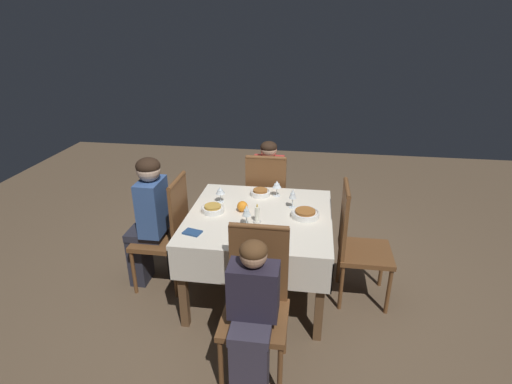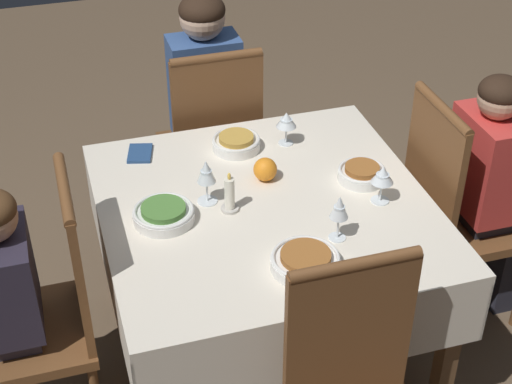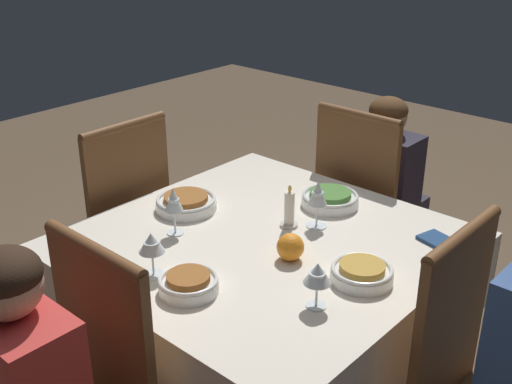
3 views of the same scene
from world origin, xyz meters
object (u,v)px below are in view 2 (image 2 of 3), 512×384
(person_adult_denim, at_px, (203,99))
(wine_glass_west, at_px, (286,121))
(chair_west, at_px, (213,141))
(wine_glass_south, at_px, (206,173))
(orange_fruit, at_px, (265,169))
(dining_table, at_px, (265,225))
(bowl_south, at_px, (164,214))
(bowl_north, at_px, (362,173))
(person_child_red, at_px, (495,188))
(wine_glass_east, at_px, (339,209))
(wine_glass_north, at_px, (383,176))
(napkin_red_folded, at_px, (140,153))
(chair_north, at_px, (453,207))
(chair_south, at_px, (49,307))
(candle_centerpiece, at_px, (230,197))
(bowl_west, at_px, (237,142))
(bowl_east, at_px, (306,261))

(person_adult_denim, height_order, wine_glass_west, person_adult_denim)
(chair_west, relative_size, wine_glass_south, 5.91)
(person_adult_denim, height_order, orange_fruit, person_adult_denim)
(person_adult_denim, distance_m, orange_fruit, 0.80)
(dining_table, distance_m, bowl_south, 0.38)
(chair_west, xyz_separation_m, bowl_north, (0.73, 0.38, 0.22))
(person_child_red, xyz_separation_m, wine_glass_east, (0.28, -0.78, 0.26))
(wine_glass_north, bearing_deg, napkin_red_folded, -125.77)
(chair_north, height_order, bowl_north, chair_north)
(chair_south, bearing_deg, wine_glass_east, 80.16)
(chair_north, relative_size, candle_centerpiece, 6.54)
(chair_south, height_order, bowl_west, chair_south)
(napkin_red_folded, bearing_deg, chair_north, 70.24)
(person_child_red, relative_size, orange_fruit, 12.46)
(napkin_red_folded, bearing_deg, person_child_red, 72.65)
(orange_fruit, bearing_deg, bowl_east, -2.88)
(chair_west, relative_size, napkin_red_folded, 6.92)
(chair_south, height_order, candle_centerpiece, chair_south)
(person_child_red, distance_m, bowl_north, 0.59)
(chair_south, height_order, wine_glass_east, chair_south)
(dining_table, relative_size, chair_south, 1.13)
(chair_west, xyz_separation_m, wine_glass_east, (1.02, 0.17, 0.32))
(dining_table, distance_m, person_adult_denim, 0.94)
(chair_west, height_order, candle_centerpiece, chair_west)
(bowl_north, bearing_deg, bowl_east, -41.74)
(dining_table, distance_m, wine_glass_south, 0.29)
(chair_north, relative_size, bowl_south, 4.78)
(bowl_west, height_order, bowl_north, same)
(bowl_west, height_order, wine_glass_west, wine_glass_west)
(wine_glass_south, bearing_deg, wine_glass_north, 73.51)
(person_adult_denim, bearing_deg, candle_centerpiece, 82.30)
(chair_west, xyz_separation_m, bowl_east, (1.13, 0.02, 0.22))
(wine_glass_west, xyz_separation_m, bowl_north, (0.31, 0.18, -0.07))
(dining_table, distance_m, napkin_red_folded, 0.58)
(wine_glass_south, bearing_deg, chair_south, -74.87)
(bowl_north, bearing_deg, bowl_south, -87.19)
(wine_glass_north, relative_size, napkin_red_folded, 0.98)
(chair_west, bearing_deg, dining_table, 90.12)
(bowl_south, distance_m, wine_glass_north, 0.75)
(bowl_north, xyz_separation_m, bowl_east, (0.40, -0.36, -0.00))
(bowl_south, relative_size, napkin_red_folded, 1.45)
(wine_glass_east, bearing_deg, person_adult_denim, -171.91)
(wine_glass_south, xyz_separation_m, napkin_red_folded, (-0.37, -0.17, -0.11))
(chair_south, distance_m, wine_glass_west, 1.11)
(chair_south, bearing_deg, person_child_red, 93.95)
(bowl_east, xyz_separation_m, napkin_red_folded, (-0.80, -0.38, -0.02))
(orange_fruit, height_order, napkin_red_folded, orange_fruit)
(chair_south, relative_size, chair_north, 1.00)
(bowl_east, xyz_separation_m, orange_fruit, (-0.50, 0.03, 0.02))
(person_child_red, relative_size, bowl_west, 5.80)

